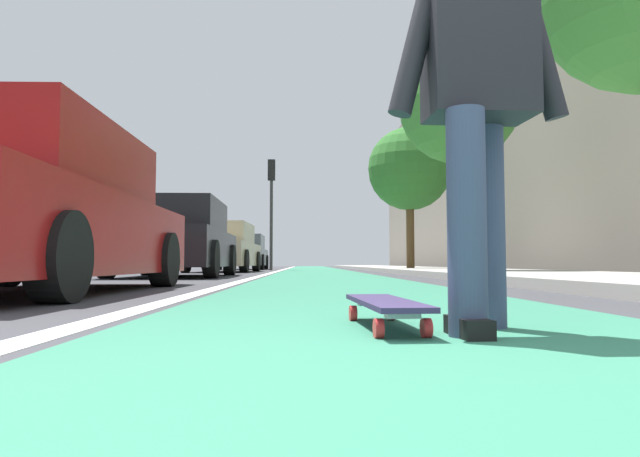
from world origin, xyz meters
The scene contains 14 objects.
ground_plane centered at (10.00, 0.00, 0.00)m, with size 80.00×80.00×0.00m, color #38383D.
bike_lane_paint centered at (24.00, 0.00, 0.00)m, with size 56.00×2.35×0.00m, color #2D7256.
lane_stripe_white centered at (20.00, 1.33, 0.00)m, with size 52.00×0.16×0.01m, color silver.
sidewalk_curb centered at (18.00, -3.44, 0.06)m, with size 52.00×3.20×0.12m, color #9E9B93.
building_facade centered at (22.00, -6.61, 4.81)m, with size 40.00×1.20×9.61m, color slate.
skateboard centered at (1.28, 0.07, 0.09)m, with size 0.85×0.25×0.11m.
skater_person centered at (1.13, -0.28, 0.94)m, with size 0.47×0.72×1.64m.
parked_car_near centered at (4.03, 2.88, 0.70)m, with size 4.35×2.00×1.46m.
parked_car_mid centered at (10.16, 2.96, 0.73)m, with size 4.28×2.07×1.50m.
parked_car_far centered at (16.44, 2.93, 0.72)m, with size 4.64×2.00×1.49m.
parked_car_end centered at (23.33, 3.08, 0.71)m, with size 4.27×1.96×1.48m.
traffic_light centered at (20.70, 1.73, 2.95)m, with size 0.33×0.28×4.28m.
street_tree_mid centered at (11.38, -3.04, 3.80)m, with size 2.67×2.67×5.17m.
street_tree_far centered at (17.39, -3.04, 3.37)m, with size 2.75×2.75×4.77m.
Camera 1 is at (-0.99, 0.39, 0.26)m, focal length 31.64 mm.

